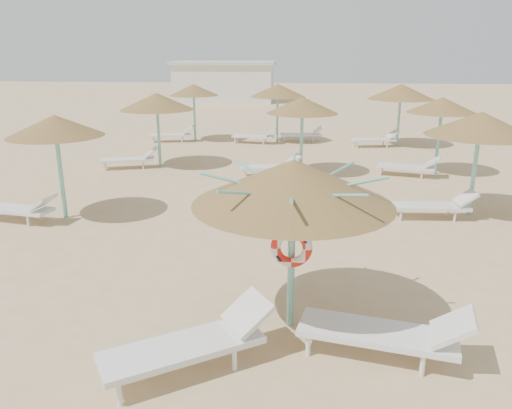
{
  "coord_description": "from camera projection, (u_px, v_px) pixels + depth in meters",
  "views": [
    {
      "loc": [
        0.31,
        -7.23,
        4.15
      ],
      "look_at": [
        -0.48,
        1.92,
        1.3
      ],
      "focal_mm": 35.0,
      "sensor_mm": 36.0,
      "label": 1
    }
  ],
  "objects": [
    {
      "name": "ground",
      "position": [
        275.0,
        316.0,
        8.13
      ],
      "size": [
        120.0,
        120.0,
        0.0
      ],
      "primitive_type": "plane",
      "color": "tan",
      "rests_on": "ground"
    },
    {
      "name": "main_palapa",
      "position": [
        293.0,
        183.0,
        7.2
      ],
      "size": [
        2.97,
        2.97,
        2.66
      ],
      "color": "#70C2B7",
      "rests_on": "ground"
    },
    {
      "name": "lounger_main_a",
      "position": [
        193.0,
        342.0,
        6.68
      ],
      "size": [
        2.34,
        1.84,
        0.85
      ],
      "rotation": [
        0.0,
        0.0,
        0.57
      ],
      "color": "silver",
      "rests_on": "ground"
    },
    {
      "name": "lounger_main_b",
      "position": [
        389.0,
        332.0,
        6.92
      ],
      "size": [
        2.43,
        1.18,
        0.85
      ],
      "rotation": [
        0.0,
        0.0,
        -0.22
      ],
      "color": "silver",
      "rests_on": "ground"
    },
    {
      "name": "palapa_field",
      "position": [
        300.0,
        103.0,
        18.18
      ],
      "size": [
        13.99,
        13.96,
        2.73
      ],
      "color": "#70C2B7",
      "rests_on": "ground"
    },
    {
      "name": "service_hut",
      "position": [
        224.0,
        81.0,
        41.44
      ],
      "size": [
        8.4,
        4.4,
        3.25
      ],
      "color": "silver",
      "rests_on": "ground"
    }
  ]
}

